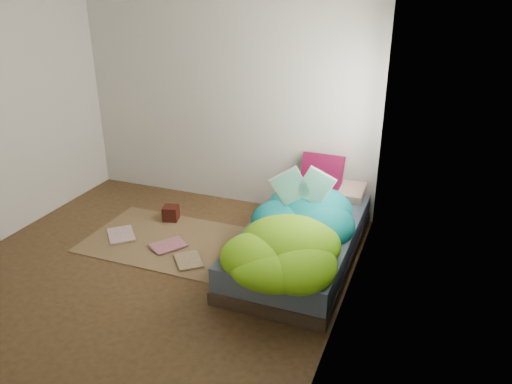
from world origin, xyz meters
TOP-DOWN VIEW (x-y plane):
  - ground at (0.00, 0.00)m, footprint 3.50×3.50m
  - room_walls at (0.01, 0.01)m, footprint 3.54×3.54m
  - bed at (1.22, 0.72)m, footprint 1.00×2.00m
  - duvet at (1.22, 0.50)m, footprint 0.96×1.84m
  - rug at (-0.15, 0.55)m, footprint 1.60×1.10m
  - pillow_floral at (1.40, 1.54)m, footprint 0.52×0.33m
  - pillow_magenta at (1.19, 1.56)m, footprint 0.44×0.15m
  - open_book at (1.21, 0.77)m, footprint 0.48×0.27m
  - wooden_box at (-0.34, 0.98)m, footprint 0.20×0.20m
  - floor_book_a at (-0.73, 0.37)m, footprint 0.42×0.43m
  - floor_book_b at (-0.16, 0.50)m, footprint 0.39×0.41m
  - floor_book_c at (0.17, 0.18)m, footprint 0.38×0.39m

SIDE VIEW (x-z plane):
  - ground at x=0.00m, z-range 0.00..0.00m
  - rug at x=-0.15m, z-range 0.00..0.01m
  - floor_book_c at x=0.17m, z-range 0.01..0.04m
  - floor_book_a at x=-0.73m, z-range 0.01..0.04m
  - floor_book_b at x=-0.16m, z-range 0.01..0.04m
  - wooden_box at x=-0.34m, z-range 0.01..0.17m
  - bed at x=1.22m, z-range 0.00..0.34m
  - pillow_floral at x=1.40m, z-range 0.34..0.46m
  - duvet at x=1.22m, z-range 0.34..0.68m
  - pillow_magenta at x=1.19m, z-range 0.34..0.77m
  - open_book at x=1.21m, z-range 0.68..0.97m
  - room_walls at x=0.01m, z-range 0.32..2.94m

